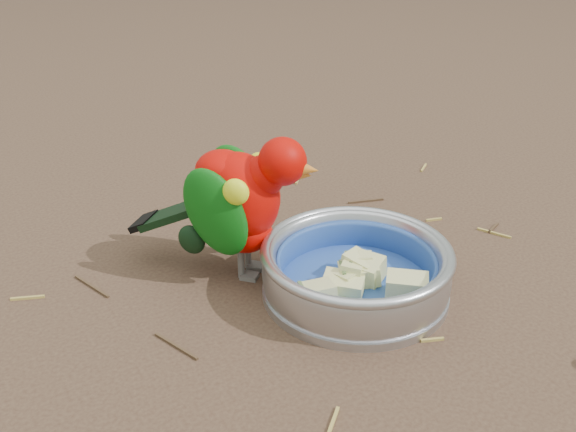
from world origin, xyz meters
TOP-DOWN VIEW (x-y plane):
  - ground at (0.00, 0.00)m, footprint 60.00×60.00m
  - food_bowl at (0.07, 0.08)m, footprint 0.21×0.21m
  - bowl_wall at (0.07, 0.08)m, footprint 0.21×0.21m
  - fruit_wedges at (0.07, 0.08)m, footprint 0.13×0.13m
  - lory_parrot at (-0.02, 0.19)m, footprint 0.22×0.22m
  - ground_debris at (0.02, 0.01)m, footprint 0.90×0.80m

SIDE VIEW (x-z plane):
  - ground at x=0.00m, z-range 0.00..0.00m
  - ground_debris at x=0.02m, z-range 0.00..0.01m
  - food_bowl at x=0.07m, z-range 0.00..0.02m
  - fruit_wedges at x=0.07m, z-range 0.02..0.05m
  - bowl_wall at x=0.07m, z-range 0.02..0.06m
  - lory_parrot at x=-0.02m, z-range 0.00..0.17m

